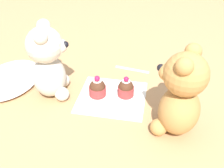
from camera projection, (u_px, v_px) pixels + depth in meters
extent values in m
plane|color=tan|center=(112.00, 97.00, 0.89)|extent=(4.00, 4.00, 0.00)
cube|color=silver|center=(112.00, 97.00, 0.89)|extent=(0.21, 0.22, 0.01)
ellipsoid|color=silver|center=(10.00, 79.00, 0.96)|extent=(0.28, 0.21, 0.03)
ellipsoid|color=beige|center=(49.00, 76.00, 0.87)|extent=(0.15, 0.14, 0.14)
sphere|color=beige|center=(44.00, 45.00, 0.81)|extent=(0.12, 0.12, 0.12)
ellipsoid|color=beige|center=(59.00, 46.00, 0.81)|extent=(0.07, 0.06, 0.04)
sphere|color=black|center=(66.00, 44.00, 0.81)|extent=(0.02, 0.02, 0.02)
sphere|color=beige|center=(40.00, 37.00, 0.75)|extent=(0.04, 0.04, 0.04)
sphere|color=beige|center=(43.00, 26.00, 0.81)|extent=(0.04, 0.04, 0.04)
sphere|color=beige|center=(62.00, 94.00, 0.87)|extent=(0.05, 0.05, 0.05)
sphere|color=beige|center=(63.00, 80.00, 0.94)|extent=(0.05, 0.05, 0.05)
ellipsoid|color=#B78447|center=(179.00, 110.00, 0.73)|extent=(0.16, 0.15, 0.15)
sphere|color=#B78447|center=(186.00, 74.00, 0.66)|extent=(0.12, 0.12, 0.12)
ellipsoid|color=#B78447|center=(168.00, 72.00, 0.68)|extent=(0.07, 0.06, 0.04)
sphere|color=black|center=(161.00, 68.00, 0.69)|extent=(0.02, 0.02, 0.02)
sphere|color=#B78447|center=(193.00, 51.00, 0.66)|extent=(0.04, 0.04, 0.04)
sphere|color=#B78447|center=(184.00, 66.00, 0.60)|extent=(0.04, 0.04, 0.04)
sphere|color=#B78447|center=(168.00, 110.00, 0.80)|extent=(0.05, 0.05, 0.05)
sphere|color=#B78447|center=(159.00, 127.00, 0.74)|extent=(0.05, 0.05, 0.05)
cylinder|color=#993333|center=(97.00, 91.00, 0.89)|extent=(0.06, 0.06, 0.03)
sphere|color=#472819|center=(97.00, 87.00, 0.88)|extent=(0.05, 0.05, 0.05)
cylinder|color=white|center=(97.00, 81.00, 0.86)|extent=(0.03, 0.03, 0.00)
sphere|color=#B71947|center=(97.00, 79.00, 0.86)|extent=(0.02, 0.02, 0.02)
cylinder|color=white|center=(126.00, 95.00, 0.89)|extent=(0.08, 0.08, 0.01)
cylinder|color=#993333|center=(126.00, 91.00, 0.88)|extent=(0.05, 0.05, 0.03)
sphere|color=#472819|center=(126.00, 87.00, 0.87)|extent=(0.05, 0.05, 0.05)
cylinder|color=white|center=(126.00, 81.00, 0.85)|extent=(0.03, 0.03, 0.00)
sphere|color=#B71947|center=(126.00, 79.00, 0.85)|extent=(0.02, 0.02, 0.02)
cube|color=silver|center=(132.00, 69.00, 1.04)|extent=(0.03, 0.14, 0.01)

